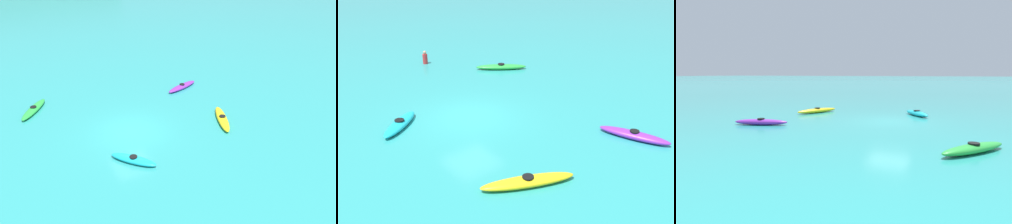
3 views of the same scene
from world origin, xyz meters
The scene contains 6 objects.
ground_plane centered at (0.00, 0.00, 0.00)m, with size 600.00×600.00×0.00m, color teal.
kayak_purple centered at (6.10, 4.11, 0.16)m, with size 2.99×1.55×0.37m.
kayak_green centered at (-4.65, 5.60, 0.16)m, with size 2.41×2.95×0.37m.
kayak_yellow centered at (5.75, -1.58, 0.16)m, with size 1.94×3.28×0.37m.
kayak_cyan centered at (-1.10, -3.01, 0.16)m, with size 2.18×2.50×0.37m.
person_near_shore centered at (-8.81, 2.44, 0.39)m, with size 0.45×0.45×0.88m.
Camera 2 is at (13.60, -8.99, 7.68)m, focal length 40.81 mm.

